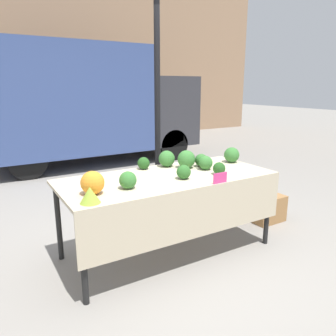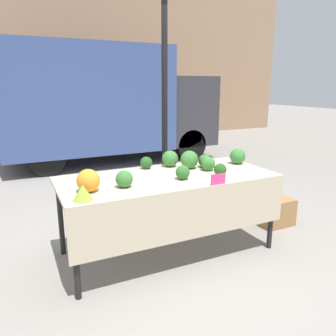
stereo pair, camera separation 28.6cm
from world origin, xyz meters
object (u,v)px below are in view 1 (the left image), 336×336
at_px(price_sign, 220,178).
at_px(produce_crate, 265,208).
at_px(parked_truck, 83,102).
at_px(orange_cauliflower, 93,183).

distance_m(price_sign, produce_crate, 1.44).
height_order(parked_truck, price_sign, parked_truck).
bearing_deg(orange_cauliflower, price_sign, -14.98).
xyz_separation_m(parked_truck, price_sign, (-0.27, -4.90, -0.45)).
distance_m(orange_cauliflower, price_sign, 1.11).
xyz_separation_m(price_sign, produce_crate, (1.16, 0.50, -0.68)).
bearing_deg(parked_truck, produce_crate, -78.46).
relative_size(parked_truck, produce_crate, 10.99).
bearing_deg(produce_crate, orange_cauliflower, -174.62).
relative_size(price_sign, produce_crate, 0.37).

